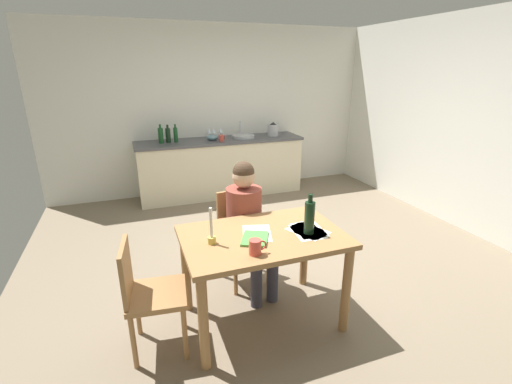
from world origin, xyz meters
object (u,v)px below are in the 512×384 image
(sink_unit, at_px, (243,136))
(bottle_vinegar, at_px, (168,135))
(mixing_bowl, at_px, (212,137))
(wine_glass_near_sink, at_px, (221,130))
(coffee_mug, at_px, (256,247))
(bottle_oil, at_px, (161,135))
(chair_at_table, at_px, (241,232))
(teacup_on_counter, at_px, (222,138))
(bottle_wine_red, at_px, (176,134))
(wine_glass_by_kettle, at_px, (214,131))
(candlestick, at_px, (212,234))
(stovetop_kettle, at_px, (273,130))
(chair_side_empty, at_px, (148,292))
(wine_bottle_on_table, at_px, (309,217))
(wine_glass_back_left, at_px, (209,131))
(dining_table, at_px, (263,249))
(person_seated, at_px, (247,219))
(book_magazine, at_px, (255,239))

(sink_unit, bearing_deg, bottle_vinegar, 178.94)
(mixing_bowl, xyz_separation_m, wine_glass_near_sink, (0.18, 0.17, 0.07))
(coffee_mug, bearing_deg, bottle_oil, 94.44)
(coffee_mug, relative_size, bottle_oil, 0.45)
(chair_at_table, height_order, teacup_on_counter, teacup_on_counter)
(chair_at_table, bearing_deg, bottle_wine_red, 95.14)
(chair_at_table, bearing_deg, bottle_vinegar, 97.67)
(chair_at_table, distance_m, wine_glass_by_kettle, 2.67)
(coffee_mug, height_order, bottle_wine_red, bottle_wine_red)
(sink_unit, xyz_separation_m, bottle_oil, (-1.27, 0.00, 0.09))
(chair_at_table, relative_size, teacup_on_counter, 7.69)
(candlestick, xyz_separation_m, stovetop_kettle, (1.76, 3.09, 0.16))
(chair_side_empty, distance_m, sink_unit, 3.58)
(wine_bottle_on_table, relative_size, wine_glass_back_left, 2.04)
(dining_table, relative_size, stovetop_kettle, 5.53)
(chair_at_table, distance_m, sink_unit, 2.62)
(person_seated, xyz_separation_m, bottle_oil, (-0.46, 2.60, 0.34))
(wine_glass_back_left, bearing_deg, wine_glass_near_sink, 0.00)
(wine_bottle_on_table, bearing_deg, wine_glass_near_sink, 86.70)
(wine_bottle_on_table, xyz_separation_m, sink_unit, (0.52, 3.19, 0.02))
(bottle_vinegar, bearing_deg, dining_table, -84.35)
(mixing_bowl, xyz_separation_m, stovetop_kettle, (1.02, 0.02, 0.06))
(bottle_oil, bearing_deg, coffee_mug, -85.56)
(chair_at_table, distance_m, wine_glass_back_left, 2.66)
(wine_glass_back_left, xyz_separation_m, teacup_on_counter, (0.12, -0.30, -0.06))
(chair_side_empty, relative_size, mixing_bowl, 4.62)
(dining_table, height_order, chair_at_table, chair_at_table)
(chair_at_table, xyz_separation_m, chair_side_empty, (-0.89, -0.66, -0.01))
(wine_bottle_on_table, height_order, stovetop_kettle, stovetop_kettle)
(chair_at_table, relative_size, chair_side_empty, 1.02)
(chair_at_table, distance_m, wine_bottle_on_table, 0.90)
(bottle_vinegar, relative_size, stovetop_kettle, 1.18)
(dining_table, relative_size, teacup_on_counter, 10.71)
(wine_glass_near_sink, bearing_deg, book_magazine, -100.54)
(dining_table, bearing_deg, sink_unit, 74.48)
(bottle_vinegar, bearing_deg, wine_glass_back_left, 10.86)
(dining_table, distance_m, chair_side_empty, 0.89)
(book_magazine, distance_m, sink_unit, 3.29)
(teacup_on_counter, bearing_deg, wine_bottle_on_table, -92.39)
(wine_glass_near_sink, bearing_deg, dining_table, -99.25)
(dining_table, height_order, bottle_oil, bottle_oil)
(book_magazine, relative_size, wine_glass_back_left, 1.55)
(candlestick, relative_size, sink_unit, 0.76)
(wine_glass_by_kettle, bearing_deg, wine_glass_back_left, 180.00)
(chair_side_empty, bearing_deg, bottle_wine_red, 77.86)
(person_seated, relative_size, bottle_oil, 4.34)
(mixing_bowl, bearing_deg, dining_table, -96.50)
(bottle_oil, xyz_separation_m, stovetop_kettle, (1.78, -0.01, -0.02))
(bottle_oil, relative_size, stovetop_kettle, 1.25)
(bottle_wine_red, distance_m, wine_glass_by_kettle, 0.62)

